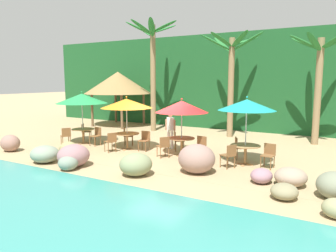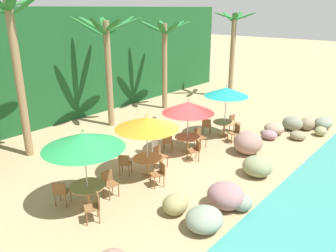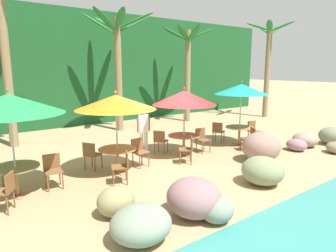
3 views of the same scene
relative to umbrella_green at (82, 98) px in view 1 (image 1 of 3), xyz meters
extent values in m
plane|color=tan|center=(4.40, -0.02, -2.23)|extent=(120.00, 120.00, 0.00)
cube|color=tan|center=(4.40, -0.02, -2.23)|extent=(18.00, 5.20, 0.01)
cube|color=#194C23|center=(4.40, 8.98, 0.77)|extent=(28.00, 2.40, 6.00)
ellipsoid|color=gray|center=(9.15, -1.82, -2.01)|extent=(0.65, 0.77, 0.45)
ellipsoid|color=#928B57|center=(1.46, -2.32, -1.92)|extent=(0.81, 0.76, 0.63)
ellipsoid|color=#827B59|center=(10.00, -2.88, -2.02)|extent=(0.72, 0.76, 0.42)
ellipsoid|color=gray|center=(9.98, -1.69, -1.95)|extent=(0.94, 0.97, 0.56)
ellipsoid|color=gray|center=(2.75, -3.30, -1.82)|extent=(1.12, 1.18, 0.82)
ellipsoid|color=gray|center=(1.38, -3.44, -1.90)|extent=(1.13, 1.05, 0.66)
ellipsoid|color=gray|center=(2.95, -3.75, -1.98)|extent=(0.69, 0.69, 0.52)
ellipsoid|color=#936C5E|center=(-1.54, -2.88, -1.86)|extent=(0.90, 0.76, 0.74)
ellipsoid|color=#8F8B61|center=(11.25, -3.53, -2.00)|extent=(0.64, 0.57, 0.46)
ellipsoid|color=gray|center=(5.36, -3.08, -1.86)|extent=(1.07, 1.12, 0.75)
ellipsoid|color=gray|center=(11.15, -2.16, -1.87)|extent=(0.93, 1.03, 0.72)
ellipsoid|color=gray|center=(6.98, -1.83, -1.74)|extent=(1.26, 1.21, 0.99)
cylinder|color=silver|center=(0.00, 0.00, -1.07)|extent=(0.04, 0.04, 2.33)
cone|color=#238E47|center=(0.00, 0.00, 0.00)|extent=(2.47, 2.47, 0.47)
sphere|color=#238E47|center=(0.00, 0.00, 0.31)|extent=(0.07, 0.07, 0.07)
cube|color=#A37547|center=(0.00, 0.00, -2.22)|extent=(0.60, 0.12, 0.03)
cube|color=#A37547|center=(0.00, 0.00, -2.22)|extent=(0.12, 0.60, 0.03)
cylinder|color=#A37547|center=(0.00, 0.00, -1.86)|extent=(0.09, 0.09, 0.71)
cylinder|color=#A37547|center=(0.00, 0.00, -1.51)|extent=(1.10, 1.10, 0.03)
cylinder|color=brown|center=(1.01, -0.28, -2.01)|extent=(0.04, 0.04, 0.45)
cylinder|color=brown|center=(0.65, -0.24, -2.01)|extent=(0.04, 0.04, 0.45)
cylinder|color=brown|center=(1.04, 0.08, -2.01)|extent=(0.04, 0.04, 0.45)
cylinder|color=brown|center=(0.69, 0.11, -2.01)|extent=(0.04, 0.04, 0.45)
cube|color=brown|center=(0.85, -0.08, -1.77)|extent=(0.46, 0.46, 0.03)
cube|color=brown|center=(0.87, 0.12, -1.57)|extent=(0.42, 0.08, 0.42)
cylinder|color=brown|center=(-0.39, 0.97, -2.01)|extent=(0.04, 0.04, 0.45)
cylinder|color=brown|center=(-0.20, 0.66, -2.01)|extent=(0.04, 0.04, 0.45)
cylinder|color=brown|center=(-0.70, 0.78, -2.01)|extent=(0.04, 0.04, 0.45)
cylinder|color=brown|center=(-0.51, 0.47, -2.01)|extent=(0.04, 0.04, 0.45)
cube|color=brown|center=(-0.45, 0.72, -1.77)|extent=(0.58, 0.58, 0.03)
cube|color=brown|center=(-0.62, 0.61, -1.57)|extent=(0.25, 0.38, 0.42)
cylinder|color=brown|center=(-0.67, -0.80, -2.01)|extent=(0.04, 0.04, 0.45)
cylinder|color=brown|center=(-0.49, -0.49, -2.01)|extent=(0.04, 0.04, 0.45)
cylinder|color=brown|center=(-0.36, -0.98, -2.01)|extent=(0.04, 0.04, 0.45)
cylinder|color=brown|center=(-0.18, -0.67, -2.01)|extent=(0.04, 0.04, 0.45)
cube|color=brown|center=(-0.43, -0.74, -1.77)|extent=(0.57, 0.57, 0.03)
cube|color=brown|center=(-0.25, -0.84, -1.57)|extent=(0.24, 0.38, 0.42)
cylinder|color=silver|center=(2.70, 0.00, -1.14)|extent=(0.04, 0.04, 2.19)
cone|color=orange|center=(2.70, 0.00, -0.14)|extent=(2.30, 2.30, 0.41)
sphere|color=orange|center=(2.70, 0.00, 0.15)|extent=(0.07, 0.07, 0.07)
cube|color=#A37547|center=(2.70, 0.00, -2.22)|extent=(0.60, 0.12, 0.03)
cube|color=#A37547|center=(2.70, 0.00, -2.22)|extent=(0.12, 0.60, 0.03)
cylinder|color=#A37547|center=(2.70, 0.00, -1.86)|extent=(0.09, 0.09, 0.71)
cylinder|color=#A37547|center=(2.70, 0.00, -1.51)|extent=(1.10, 1.10, 0.03)
cylinder|color=brown|center=(3.74, -0.07, -2.01)|extent=(0.04, 0.04, 0.45)
cylinder|color=brown|center=(3.38, -0.11, -2.01)|extent=(0.04, 0.04, 0.45)
cylinder|color=brown|center=(3.70, 0.29, -2.01)|extent=(0.04, 0.04, 0.45)
cylinder|color=brown|center=(3.35, 0.25, -2.01)|extent=(0.04, 0.04, 0.45)
cube|color=brown|center=(3.54, 0.09, -1.77)|extent=(0.46, 0.46, 0.03)
cube|color=brown|center=(3.52, 0.29, -1.57)|extent=(0.42, 0.08, 0.42)
cylinder|color=brown|center=(2.30, 0.97, -2.01)|extent=(0.04, 0.04, 0.45)
cylinder|color=brown|center=(2.49, 0.66, -2.01)|extent=(0.04, 0.04, 0.45)
cylinder|color=brown|center=(2.00, 0.78, -2.01)|extent=(0.04, 0.04, 0.45)
cylinder|color=brown|center=(2.19, 0.48, -2.01)|extent=(0.04, 0.04, 0.45)
cube|color=brown|center=(2.25, 0.72, -1.77)|extent=(0.58, 0.58, 0.03)
cube|color=brown|center=(2.08, 0.62, -1.57)|extent=(0.25, 0.38, 0.42)
cylinder|color=brown|center=(2.12, -0.87, -2.01)|extent=(0.04, 0.04, 0.45)
cylinder|color=brown|center=(2.26, -0.54, -2.01)|extent=(0.04, 0.04, 0.45)
cylinder|color=brown|center=(2.45, -1.01, -2.01)|extent=(0.04, 0.04, 0.45)
cylinder|color=brown|center=(2.59, -0.69, -2.01)|extent=(0.04, 0.04, 0.45)
cube|color=brown|center=(2.36, -0.78, -1.77)|extent=(0.55, 0.55, 0.03)
cube|color=brown|center=(2.54, -0.86, -1.57)|extent=(0.20, 0.40, 0.42)
cylinder|color=silver|center=(5.37, 0.19, -1.16)|extent=(0.04, 0.04, 2.14)
cone|color=red|center=(5.37, 0.19, -0.19)|extent=(2.19, 2.19, 0.48)
sphere|color=red|center=(5.37, 0.19, 0.13)|extent=(0.07, 0.07, 0.07)
cube|color=#A37547|center=(5.37, 0.19, -2.22)|extent=(0.60, 0.12, 0.03)
cube|color=#A37547|center=(5.37, 0.19, -2.22)|extent=(0.12, 0.60, 0.03)
cylinder|color=#A37547|center=(5.37, 0.19, -1.86)|extent=(0.09, 0.09, 0.71)
cylinder|color=#A37547|center=(5.37, 0.19, -1.51)|extent=(1.10, 1.10, 0.03)
cylinder|color=brown|center=(6.37, -0.09, -2.01)|extent=(0.04, 0.04, 0.45)
cylinder|color=brown|center=(6.02, -0.05, -2.01)|extent=(0.04, 0.04, 0.45)
cylinder|color=brown|center=(6.41, 0.26, -2.01)|extent=(0.04, 0.04, 0.45)
cylinder|color=brown|center=(6.05, 0.30, -2.01)|extent=(0.04, 0.04, 0.45)
cube|color=brown|center=(6.21, 0.11, -1.77)|extent=(0.46, 0.46, 0.03)
cube|color=brown|center=(6.23, 0.30, -1.57)|extent=(0.42, 0.08, 0.42)
cylinder|color=brown|center=(4.95, 1.15, -2.01)|extent=(0.04, 0.04, 0.45)
cylinder|color=brown|center=(5.14, 0.85, -2.01)|extent=(0.04, 0.04, 0.45)
cylinder|color=brown|center=(4.65, 0.95, -2.01)|extent=(0.04, 0.04, 0.45)
cylinder|color=brown|center=(4.85, 0.65, -2.01)|extent=(0.04, 0.04, 0.45)
cube|color=brown|center=(4.90, 0.90, -1.77)|extent=(0.58, 0.58, 0.03)
cube|color=brown|center=(4.73, 0.79, -1.57)|extent=(0.26, 0.37, 0.42)
cylinder|color=brown|center=(4.62, -0.53, -2.01)|extent=(0.04, 0.04, 0.45)
cylinder|color=brown|center=(4.83, -0.24, -2.01)|extent=(0.04, 0.04, 0.45)
cylinder|color=brown|center=(4.90, -0.74, -2.01)|extent=(0.04, 0.04, 0.45)
cylinder|color=brown|center=(5.12, -0.45, -2.01)|extent=(0.04, 0.04, 0.45)
cube|color=brown|center=(4.87, -0.49, -1.77)|extent=(0.59, 0.59, 0.03)
cube|color=brown|center=(5.03, -0.61, -1.57)|extent=(0.28, 0.36, 0.42)
cylinder|color=silver|center=(8.10, 0.03, -1.07)|extent=(0.04, 0.04, 2.33)
cone|color=teal|center=(8.10, 0.03, 0.00)|extent=(2.08, 2.08, 0.40)
sphere|color=teal|center=(8.10, 0.03, 0.28)|extent=(0.07, 0.07, 0.07)
cube|color=#A37547|center=(8.10, 0.03, -2.22)|extent=(0.60, 0.12, 0.03)
cube|color=#A37547|center=(8.10, 0.03, -2.22)|extent=(0.12, 0.60, 0.03)
cylinder|color=#A37547|center=(8.10, 0.03, -1.86)|extent=(0.09, 0.09, 0.71)
cylinder|color=#A37547|center=(8.10, 0.03, -1.51)|extent=(1.10, 1.10, 0.03)
cylinder|color=brown|center=(9.10, -0.27, -2.01)|extent=(0.04, 0.04, 0.45)
cylinder|color=brown|center=(8.75, -0.23, -2.01)|extent=(0.04, 0.04, 0.45)
cylinder|color=brown|center=(9.14, 0.08, -2.01)|extent=(0.04, 0.04, 0.45)
cylinder|color=brown|center=(8.79, 0.13, -2.01)|extent=(0.04, 0.04, 0.45)
cube|color=brown|center=(8.95, -0.07, -1.77)|extent=(0.47, 0.47, 0.03)
cube|color=brown|center=(8.97, 0.13, -1.57)|extent=(0.42, 0.09, 0.42)
cylinder|color=brown|center=(7.80, 1.03, -2.01)|extent=(0.04, 0.04, 0.45)
cylinder|color=brown|center=(7.96, 0.71, -2.01)|extent=(0.04, 0.04, 0.45)
cylinder|color=brown|center=(7.48, 0.87, -2.01)|extent=(0.04, 0.04, 0.45)
cylinder|color=brown|center=(7.64, 0.55, -2.01)|extent=(0.04, 0.04, 0.45)
cube|color=brown|center=(7.72, 0.79, -1.77)|extent=(0.56, 0.56, 0.03)
cube|color=brown|center=(7.54, 0.70, -1.57)|extent=(0.22, 0.39, 0.42)
cylinder|color=brown|center=(7.44, -0.78, -2.01)|extent=(0.04, 0.04, 0.45)
cylinder|color=brown|center=(7.62, -0.47, -2.01)|extent=(0.04, 0.04, 0.45)
cylinder|color=brown|center=(7.75, -0.95, -2.01)|extent=(0.04, 0.04, 0.45)
cylinder|color=brown|center=(7.93, -0.64, -2.01)|extent=(0.04, 0.04, 0.45)
cube|color=brown|center=(7.68, -0.71, -1.77)|extent=(0.57, 0.57, 0.03)
cube|color=brown|center=(7.86, -0.81, -1.57)|extent=(0.24, 0.38, 0.42)
cylinder|color=olive|center=(0.83, 5.18, 0.96)|extent=(0.32, 0.32, 6.38)
ellipsoid|color=#236B2D|center=(1.67, 5.15, 3.99)|extent=(1.65, 0.43, 0.61)
ellipsoid|color=#236B2D|center=(1.24, 5.92, 3.97)|extent=(1.10, 1.59, 0.68)
ellipsoid|color=#236B2D|center=(0.68, 6.01, 3.99)|extent=(0.65, 1.67, 0.64)
ellipsoid|color=#236B2D|center=(0.04, 5.47, 3.89)|extent=(1.56, 0.86, 0.92)
ellipsoid|color=#236B2D|center=(0.16, 4.68, 3.93)|extent=(1.48, 1.24, 0.80)
ellipsoid|color=#236B2D|center=(0.57, 4.39, 3.93)|extent=(0.82, 1.61, 0.80)
ellipsoid|color=#236B2D|center=(1.22, 4.44, 3.88)|extent=(1.02, 1.50, 0.95)
cylinder|color=olive|center=(5.65, 5.49, 0.45)|extent=(0.32, 0.32, 5.37)
ellipsoid|color=#236B2D|center=(6.55, 5.38, 2.90)|extent=(1.70, 0.56, 0.93)
ellipsoid|color=#236B2D|center=(6.14, 6.26, 3.00)|extent=(1.27, 1.69, 0.60)
ellipsoid|color=#236B2D|center=(5.49, 6.39, 2.93)|extent=(0.65, 1.76, 0.81)
ellipsoid|color=#236B2D|center=(4.91, 6.02, 2.86)|extent=(1.53, 1.23, 1.04)
ellipsoid|color=#236B2D|center=(4.85, 5.06, 2.89)|extent=(1.64, 1.11, 0.94)
ellipsoid|color=#236B2D|center=(5.37, 4.63, 2.96)|extent=(0.88, 1.78, 0.72)
ellipsoid|color=#236B2D|center=(6.27, 4.82, 2.95)|extent=(1.44, 1.52, 0.77)
cylinder|color=olive|center=(9.98, 5.48, 0.31)|extent=(0.32, 0.32, 5.09)
ellipsoid|color=#236B2D|center=(10.48, 6.10, 2.65)|extent=(1.22, 1.39, 0.75)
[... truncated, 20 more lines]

